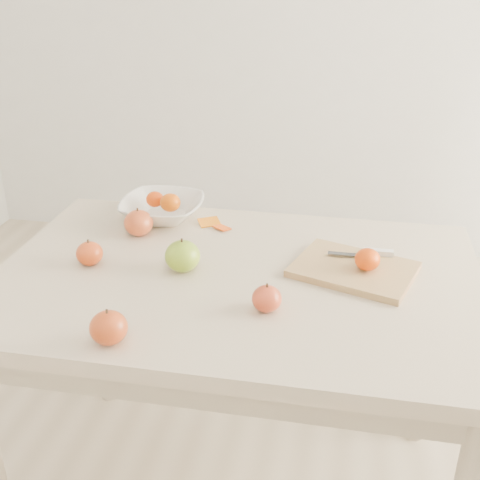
# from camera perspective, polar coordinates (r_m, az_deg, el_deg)

# --- Properties ---
(table) EXTENTS (1.20, 0.80, 0.75)m
(table) POSITION_cam_1_polar(r_m,az_deg,el_deg) (1.54, -0.35, -6.47)
(table) COLOR beige
(table) RESTS_ON ground
(cutting_board) EXTENTS (0.34, 0.29, 0.02)m
(cutting_board) POSITION_cam_1_polar(r_m,az_deg,el_deg) (1.52, 10.73, -2.76)
(cutting_board) COLOR tan
(cutting_board) RESTS_ON table
(board_tangerine) EXTENTS (0.06, 0.06, 0.05)m
(board_tangerine) POSITION_cam_1_polar(r_m,az_deg,el_deg) (1.49, 11.99, -1.81)
(board_tangerine) COLOR #C83807
(board_tangerine) RESTS_ON cutting_board
(fruit_bowl) EXTENTS (0.24, 0.24, 0.06)m
(fruit_bowl) POSITION_cam_1_polar(r_m,az_deg,el_deg) (1.80, -7.37, 2.96)
(fruit_bowl) COLOR white
(fruit_bowl) RESTS_ON table
(bowl_tangerine_near) EXTENTS (0.05, 0.05, 0.05)m
(bowl_tangerine_near) POSITION_cam_1_polar(r_m,az_deg,el_deg) (1.81, -8.07, 3.86)
(bowl_tangerine_near) COLOR #D53F07
(bowl_tangerine_near) RESTS_ON fruit_bowl
(bowl_tangerine_far) EXTENTS (0.06, 0.06, 0.05)m
(bowl_tangerine_far) POSITION_cam_1_polar(r_m,az_deg,el_deg) (1.77, -6.63, 3.55)
(bowl_tangerine_far) COLOR #CF5507
(bowl_tangerine_far) RESTS_ON fruit_bowl
(orange_peel_a) EXTENTS (0.07, 0.07, 0.01)m
(orange_peel_a) POSITION_cam_1_polar(r_m,az_deg,el_deg) (1.76, -2.94, 1.58)
(orange_peel_a) COLOR orange
(orange_peel_a) RESTS_ON table
(orange_peel_b) EXTENTS (0.06, 0.05, 0.01)m
(orange_peel_b) POSITION_cam_1_polar(r_m,az_deg,el_deg) (1.73, -1.73, 1.11)
(orange_peel_b) COLOR #DB4C0F
(orange_peel_b) RESTS_ON table
(paring_knife) EXTENTS (0.17, 0.04, 0.01)m
(paring_knife) POSITION_cam_1_polar(r_m,az_deg,el_deg) (1.57, 12.51, -1.17)
(paring_knife) COLOR white
(paring_knife) RESTS_ON cutting_board
(apple_green) EXTENTS (0.09, 0.09, 0.08)m
(apple_green) POSITION_cam_1_polar(r_m,az_deg,el_deg) (1.49, -5.47, -1.53)
(apple_green) COLOR #588B11
(apple_green) RESTS_ON table
(apple_red_c) EXTENTS (0.08, 0.08, 0.07)m
(apple_red_c) POSITION_cam_1_polar(r_m,az_deg,el_deg) (1.25, -12.35, -8.12)
(apple_red_c) COLOR #97110A
(apple_red_c) RESTS_ON table
(apple_red_b) EXTENTS (0.07, 0.07, 0.06)m
(apple_red_b) POSITION_cam_1_polar(r_m,az_deg,el_deg) (1.57, -14.08, -1.25)
(apple_red_b) COLOR #9F100A
(apple_red_b) RESTS_ON table
(apple_red_e) EXTENTS (0.07, 0.07, 0.06)m
(apple_red_e) POSITION_cam_1_polar(r_m,az_deg,el_deg) (1.33, 2.55, -5.58)
(apple_red_e) COLOR maroon
(apple_red_e) RESTS_ON table
(apple_red_a) EXTENTS (0.08, 0.08, 0.07)m
(apple_red_a) POSITION_cam_1_polar(r_m,az_deg,el_deg) (1.70, -9.60, 1.61)
(apple_red_a) COLOR maroon
(apple_red_a) RESTS_ON table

